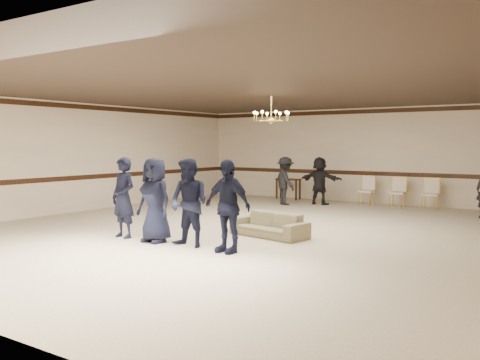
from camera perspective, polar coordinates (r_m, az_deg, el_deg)
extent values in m
cube|color=beige|center=(12.13, 0.96, -5.51)|extent=(12.00, 14.00, 0.01)
cube|color=black|center=(12.02, 0.98, 9.71)|extent=(12.00, 14.00, 0.01)
cube|color=beige|center=(18.24, 13.05, 2.63)|extent=(12.00, 0.01, 3.20)
cube|color=beige|center=(16.04, -17.33, 2.38)|extent=(0.01, 14.00, 3.20)
cube|color=black|center=(18.25, 13.00, 0.75)|extent=(12.00, 0.02, 0.14)
cube|color=black|center=(18.25, 13.10, 7.28)|extent=(12.00, 0.02, 0.14)
imported|color=black|center=(11.37, -12.58, -1.88)|extent=(0.66, 0.46, 1.72)
imported|color=black|center=(10.73, -9.27, -2.17)|extent=(0.87, 0.60, 1.72)
imported|color=black|center=(10.14, -5.56, -2.50)|extent=(0.86, 0.68, 1.72)
imported|color=black|center=(9.60, -1.40, -2.85)|extent=(1.03, 0.49, 1.72)
imported|color=#706A4B|center=(11.31, 3.18, -4.88)|extent=(1.86, 1.01, 0.52)
imported|color=black|center=(17.12, 4.95, -0.10)|extent=(1.16, 1.06, 1.57)
imported|color=black|center=(17.33, 8.68, -0.08)|extent=(1.46, 0.48, 1.57)
cube|color=black|center=(18.89, 5.27, -0.97)|extent=(0.91, 0.43, 0.74)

